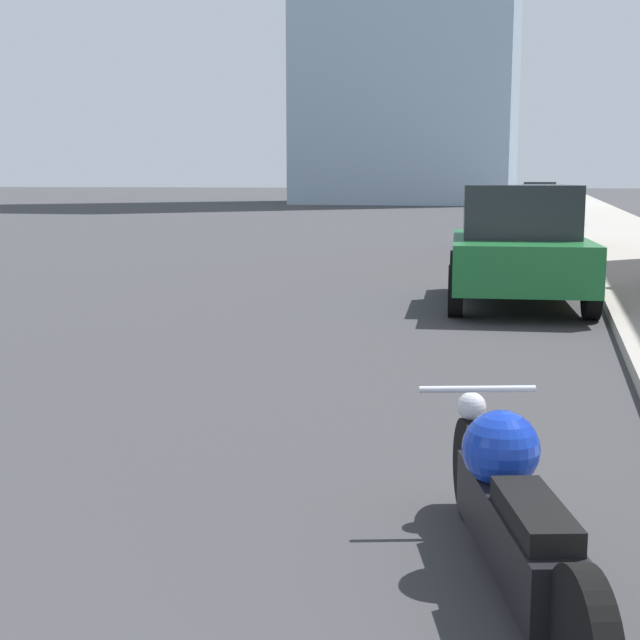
{
  "coord_description": "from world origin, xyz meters",
  "views": [
    {
      "loc": [
        3.29,
        -0.09,
        1.85
      ],
      "look_at": [
        1.62,
        6.41,
        0.79
      ],
      "focal_mm": 50.0,
      "sensor_mm": 36.0,
      "label": 1
    }
  ],
  "objects_px": {
    "motorcycle": "(511,511)",
    "parked_car_blue": "(542,206)",
    "parked_car_green": "(518,246)",
    "parked_car_white": "(539,200)",
    "parked_car_black": "(535,219)"
  },
  "relations": [
    {
      "from": "parked_car_blue",
      "to": "parked_car_white",
      "type": "bearing_deg",
      "value": 87.41
    },
    {
      "from": "parked_car_green",
      "to": "parked_car_white",
      "type": "xyz_separation_m",
      "value": [
        -0.14,
        33.21,
        -0.03
      ]
    },
    {
      "from": "parked_car_green",
      "to": "parked_car_black",
      "type": "xyz_separation_m",
      "value": [
        0.05,
        10.97,
        -0.05
      ]
    },
    {
      "from": "parked_car_green",
      "to": "motorcycle",
      "type": "bearing_deg",
      "value": -93.77
    },
    {
      "from": "parked_car_green",
      "to": "parked_car_black",
      "type": "height_order",
      "value": "parked_car_green"
    },
    {
      "from": "parked_car_blue",
      "to": "parked_car_green",
      "type": "bearing_deg",
      "value": -94.22
    },
    {
      "from": "parked_car_blue",
      "to": "motorcycle",
      "type": "bearing_deg",
      "value": -93.56
    },
    {
      "from": "motorcycle",
      "to": "parked_car_blue",
      "type": "bearing_deg",
      "value": 74.05
    },
    {
      "from": "motorcycle",
      "to": "parked_car_white",
      "type": "height_order",
      "value": "parked_car_white"
    },
    {
      "from": "parked_car_white",
      "to": "motorcycle",
      "type": "bearing_deg",
      "value": -90.97
    },
    {
      "from": "motorcycle",
      "to": "parked_car_green",
      "type": "height_order",
      "value": "parked_car_green"
    },
    {
      "from": "parked_car_black",
      "to": "parked_car_white",
      "type": "bearing_deg",
      "value": 88.38
    },
    {
      "from": "parked_car_green",
      "to": "parked_car_blue",
      "type": "height_order",
      "value": "parked_car_green"
    },
    {
      "from": "parked_car_green",
      "to": "parked_car_blue",
      "type": "distance_m",
      "value": 22.36
    },
    {
      "from": "motorcycle",
      "to": "parked_car_white",
      "type": "distance_m",
      "value": 42.75
    }
  ]
}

